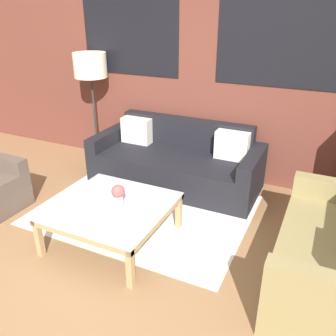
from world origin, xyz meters
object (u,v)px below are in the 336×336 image
at_px(coffee_table, 112,210).
at_px(floor_lamp, 90,68).
at_px(flower_vase, 118,194).
at_px(couch_dark, 177,163).

height_order(coffee_table, floor_lamp, floor_lamp).
bearing_deg(flower_vase, couch_dark, 91.20).
bearing_deg(floor_lamp, flower_vase, -48.47).
relative_size(couch_dark, floor_lamp, 1.37).
xyz_separation_m(coffee_table, flower_vase, (0.07, 0.02, 0.18)).
bearing_deg(couch_dark, coffee_table, -91.74).
bearing_deg(couch_dark, flower_vase, -88.80).
relative_size(floor_lamp, flower_vase, 7.04).
distance_m(couch_dark, floor_lamp, 1.74).
height_order(coffee_table, flower_vase, flower_vase).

